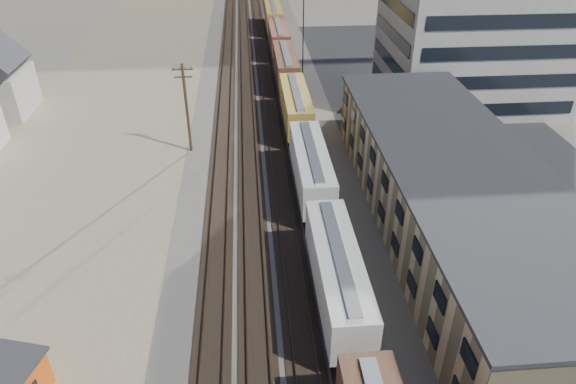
{
  "coord_description": "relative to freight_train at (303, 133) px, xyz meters",
  "views": [
    {
      "loc": [
        -1.94,
        -10.17,
        26.7
      ],
      "look_at": [
        1.21,
        27.55,
        3.0
      ],
      "focal_mm": 32.0,
      "sensor_mm": 36.0,
      "label": 1
    }
  ],
  "objects": [
    {
      "name": "parked_car_far",
      "position": [
        24.28,
        12.08,
        -2.1
      ],
      "size": [
        2.74,
        4.38,
        1.39
      ],
      "primitive_type": "imported",
      "rotation": [
        0.0,
        0.0,
        -0.29
      ],
      "color": "silver",
      "rests_on": "ground"
    },
    {
      "name": "warehouse",
      "position": [
        11.18,
        -14.7,
        0.86
      ],
      "size": [
        12.4,
        40.4,
        7.25
      ],
      "color": "tan",
      "rests_on": "ground"
    },
    {
      "name": "utility_pole_north",
      "position": [
        -12.3,
        2.3,
        2.5
      ],
      "size": [
        2.2,
        0.32,
        10.0
      ],
      "color": "#382619",
      "rests_on": "ground"
    },
    {
      "name": "rail_tracks",
      "position": [
        -4.35,
        10.3,
        -2.68
      ],
      "size": [
        11.4,
        200.0,
        0.24
      ],
      "color": "black",
      "rests_on": "ground"
    },
    {
      "name": "asphalt_lot",
      "position": [
        18.2,
        -4.7,
        -2.77
      ],
      "size": [
        26.0,
        120.0,
        0.04
      ],
      "primitive_type": "cube",
      "color": "#232326",
      "rests_on": "ground"
    },
    {
      "name": "radio_mast",
      "position": [
        2.2,
        20.3,
        6.33
      ],
      "size": [
        1.2,
        0.16,
        18.0
      ],
      "color": "black",
      "rests_on": "ground"
    },
    {
      "name": "parked_car_blue",
      "position": [
        19.6,
        19.8,
        -2.03
      ],
      "size": [
        6.03,
        4.76,
        1.52
      ],
      "primitive_type": "imported",
      "rotation": [
        0.0,
        0.0,
        1.09
      ],
      "color": "navy",
      "rests_on": "ground"
    },
    {
      "name": "freight_train",
      "position": [
        0.0,
        0.0,
        0.0
      ],
      "size": [
        3.0,
        119.74,
        4.46
      ],
      "color": "black",
      "rests_on": "ground"
    },
    {
      "name": "dirt_yard",
      "position": [
        -23.8,
        0.3,
        -2.78
      ],
      "size": [
        24.0,
        180.0,
        0.03
      ],
      "primitive_type": "cube",
      "color": "#796C53",
      "rests_on": "ground"
    },
    {
      "name": "ballast_bed",
      "position": [
        -3.8,
        10.3,
        -2.76
      ],
      "size": [
        18.0,
        200.0,
        0.06
      ],
      "primitive_type": "cube",
      "color": "#4C4742",
      "rests_on": "ground"
    },
    {
      "name": "office_tower",
      "position": [
        24.15,
        15.26,
        6.47
      ],
      "size": [
        22.6,
        18.6,
        18.45
      ],
      "color": "#9E998E",
      "rests_on": "ground"
    }
  ]
}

